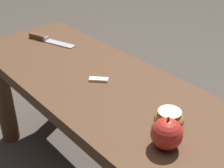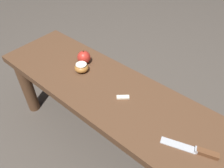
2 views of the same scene
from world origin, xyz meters
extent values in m
cube|color=brown|center=(0.00, 0.00, 0.46)|extent=(1.33, 0.41, 0.04)
cylinder|color=brown|center=(-0.61, -0.15, 0.22)|extent=(0.08, 0.08, 0.44)
cylinder|color=brown|center=(-0.61, 0.15, 0.22)|extent=(0.08, 0.08, 0.44)
cube|color=#B7BABF|center=(-0.44, 0.06, 0.48)|extent=(0.14, 0.07, 0.00)
cube|color=#B7BABF|center=(-0.50, 0.04, 0.49)|extent=(0.02, 0.03, 0.02)
cube|color=brown|center=(-0.54, 0.03, 0.49)|extent=(0.09, 0.05, 0.02)
sphere|color=red|center=(0.24, -0.07, 0.52)|extent=(0.08, 0.08, 0.08)
cylinder|color=#4C3319|center=(0.24, -0.07, 0.56)|extent=(0.01, 0.01, 0.01)
ellipsoid|color=#B27233|center=(0.19, -0.01, 0.51)|extent=(0.08, 0.08, 0.05)
cylinder|color=white|center=(0.19, -0.01, 0.53)|extent=(0.06, 0.06, 0.00)
cube|color=white|center=(-0.11, 0.00, 0.49)|extent=(0.06, 0.06, 0.01)
camera|label=1|loc=(0.58, -0.54, 0.99)|focal=50.00mm
camera|label=2|loc=(-0.54, 0.59, 1.26)|focal=35.00mm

